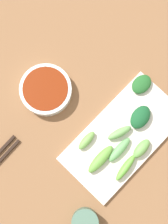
# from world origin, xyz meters

# --- Properties ---
(tabletop) EXTENTS (2.10, 2.10, 0.02)m
(tabletop) POSITION_xyz_m (0.00, 0.00, 0.01)
(tabletop) COLOR brown
(tabletop) RESTS_ON ground
(sauce_bowl) EXTENTS (0.15, 0.15, 0.04)m
(sauce_bowl) POSITION_xyz_m (-0.13, -0.04, 0.04)
(sauce_bowl) COLOR white
(sauce_bowl) RESTS_ON tabletop
(serving_plate) EXTENTS (0.18, 0.35, 0.01)m
(serving_plate) POSITION_xyz_m (0.12, 0.02, 0.03)
(serving_plate) COLOR silver
(serving_plate) RESTS_ON tabletop
(broccoli_leafy_0) EXTENTS (0.06, 0.08, 0.03)m
(broccoli_leafy_0) POSITION_xyz_m (0.11, 0.09, 0.05)
(broccoli_leafy_0) COLOR #175129
(broccoli_leafy_0) RESTS_ON serving_plate
(broccoli_stalk_1) EXTENTS (0.03, 0.06, 0.02)m
(broccoli_stalk_1) POSITION_xyz_m (0.05, -0.06, 0.04)
(broccoli_stalk_1) COLOR #6CA24B
(broccoli_stalk_1) RESTS_ON serving_plate
(broccoli_stalk_2) EXTENTS (0.03, 0.09, 0.02)m
(broccoli_stalk_2) POSITION_xyz_m (0.13, -0.02, 0.04)
(broccoli_stalk_2) COLOR #5F9E5B
(broccoli_stalk_2) RESTS_ON serving_plate
(broccoli_stalk_3) EXTENTS (0.03, 0.10, 0.02)m
(broccoli_stalk_3) POSITION_xyz_m (0.11, -0.07, 0.04)
(broccoli_stalk_3) COLOR #619F3D
(broccoli_stalk_3) RESTS_ON serving_plate
(broccoli_stalk_4) EXTENTS (0.03, 0.06, 0.03)m
(broccoli_stalk_4) POSITION_xyz_m (0.18, 0.03, 0.05)
(broccoli_stalk_4) COLOR #68A44E
(broccoli_stalk_4) RESTS_ON serving_plate
(broccoli_stalk_5) EXTENTS (0.03, 0.09, 0.03)m
(broccoli_stalk_5) POSITION_xyz_m (0.18, -0.04, 0.04)
(broccoli_stalk_5) COLOR #65B63F
(broccoli_stalk_5) RESTS_ON serving_plate
(broccoli_stalk_6) EXTENTS (0.05, 0.08, 0.02)m
(broccoli_stalk_6) POSITION_xyz_m (0.10, 0.02, 0.04)
(broccoli_stalk_6) COLOR #6AA457
(broccoli_stalk_6) RESTS_ON serving_plate
(broccoli_leafy_7) EXTENTS (0.05, 0.06, 0.02)m
(broccoli_leafy_7) POSITION_xyz_m (0.05, 0.16, 0.04)
(broccoli_leafy_7) COLOR #205C26
(broccoli_leafy_7) RESTS_ON serving_plate
(tea_cup) EXTENTS (0.07, 0.07, 0.05)m
(tea_cup) POSITION_xyz_m (0.20, -0.22, 0.05)
(tea_cup) COLOR #4C705D
(tea_cup) RESTS_ON tabletop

